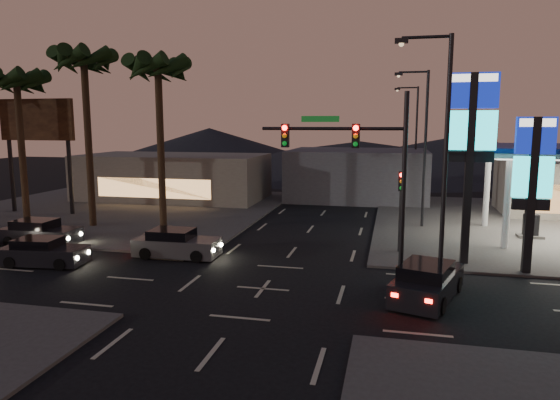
% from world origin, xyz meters
% --- Properties ---
extents(ground, '(140.00, 140.00, 0.00)m').
position_xyz_m(ground, '(0.00, 0.00, 0.00)').
color(ground, black).
rests_on(ground, ground).
extents(corner_lot_nw, '(24.00, 24.00, 0.12)m').
position_xyz_m(corner_lot_nw, '(-16.00, 16.00, 0.06)').
color(corner_lot_nw, '#47443F').
rests_on(corner_lot_nw, ground).
extents(pylon_sign_tall, '(2.20, 0.35, 9.00)m').
position_xyz_m(pylon_sign_tall, '(8.50, 5.50, 6.39)').
color(pylon_sign_tall, black).
rests_on(pylon_sign_tall, ground).
extents(pylon_sign_short, '(1.60, 0.35, 7.00)m').
position_xyz_m(pylon_sign_short, '(11.00, 4.50, 4.66)').
color(pylon_sign_short, black).
rests_on(pylon_sign_short, ground).
extents(traffic_signal_mast, '(6.10, 0.39, 8.00)m').
position_xyz_m(traffic_signal_mast, '(3.76, 1.99, 5.23)').
color(traffic_signal_mast, black).
rests_on(traffic_signal_mast, ground).
extents(pedestal_signal, '(0.32, 0.39, 4.30)m').
position_xyz_m(pedestal_signal, '(5.50, 6.98, 2.92)').
color(pedestal_signal, black).
rests_on(pedestal_signal, ground).
extents(streetlight_near, '(2.14, 0.25, 10.00)m').
position_xyz_m(streetlight_near, '(6.79, 1.00, 5.72)').
color(streetlight_near, black).
rests_on(streetlight_near, ground).
extents(streetlight_mid, '(2.14, 0.25, 10.00)m').
position_xyz_m(streetlight_mid, '(6.79, 14.00, 5.72)').
color(streetlight_mid, black).
rests_on(streetlight_mid, ground).
extents(streetlight_far, '(2.14, 0.25, 10.00)m').
position_xyz_m(streetlight_far, '(6.79, 28.00, 5.72)').
color(streetlight_far, black).
rests_on(streetlight_far, ground).
extents(palm_a, '(4.41, 4.41, 10.86)m').
position_xyz_m(palm_a, '(-9.00, 9.50, 9.43)').
color(palm_a, black).
rests_on(palm_a, ground).
extents(palm_b, '(4.41, 4.41, 11.46)m').
position_xyz_m(palm_b, '(-14.00, 9.50, 9.97)').
color(palm_b, black).
rests_on(palm_b, ground).
extents(palm_c, '(4.41, 4.41, 10.26)m').
position_xyz_m(palm_c, '(-19.00, 9.50, 8.88)').
color(palm_c, black).
rests_on(palm_c, ground).
extents(billboard, '(6.00, 0.30, 8.50)m').
position_xyz_m(billboard, '(-20.50, 13.00, 6.33)').
color(billboard, black).
rests_on(billboard, ground).
extents(building_far_west, '(16.00, 8.00, 4.00)m').
position_xyz_m(building_far_west, '(-14.00, 22.00, 2.00)').
color(building_far_west, '#726B5B').
rests_on(building_far_west, ground).
extents(building_far_mid, '(12.00, 9.00, 4.40)m').
position_xyz_m(building_far_mid, '(2.00, 26.00, 2.20)').
color(building_far_mid, '#4C4C51').
rests_on(building_far_mid, ground).
extents(hill_left, '(40.00, 40.00, 6.00)m').
position_xyz_m(hill_left, '(-25.00, 60.00, 3.00)').
color(hill_left, black).
rests_on(hill_left, ground).
extents(hill_right, '(50.00, 50.00, 5.00)m').
position_xyz_m(hill_right, '(15.00, 60.00, 2.50)').
color(hill_right, black).
rests_on(hill_right, ground).
extents(hill_center, '(60.00, 60.00, 4.00)m').
position_xyz_m(hill_center, '(0.00, 60.00, 2.00)').
color(hill_center, black).
rests_on(hill_center, ground).
extents(car_lane_a_front, '(4.14, 2.03, 1.31)m').
position_xyz_m(car_lane_a_front, '(-11.16, 1.07, 0.61)').
color(car_lane_a_front, black).
rests_on(car_lane_a_front, ground).
extents(car_lane_b_front, '(4.39, 1.93, 1.42)m').
position_xyz_m(car_lane_b_front, '(-5.57, 3.86, 0.66)').
color(car_lane_b_front, '#535355').
rests_on(car_lane_b_front, ground).
extents(car_lane_b_mid, '(4.42, 1.94, 1.42)m').
position_xyz_m(car_lane_b_mid, '(-14.09, 4.52, 0.66)').
color(car_lane_b_mid, black).
rests_on(car_lane_b_mid, ground).
extents(suv_station, '(3.10, 4.73, 1.47)m').
position_xyz_m(suv_station, '(6.48, 0.23, 0.68)').
color(suv_station, black).
rests_on(suv_station, ground).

